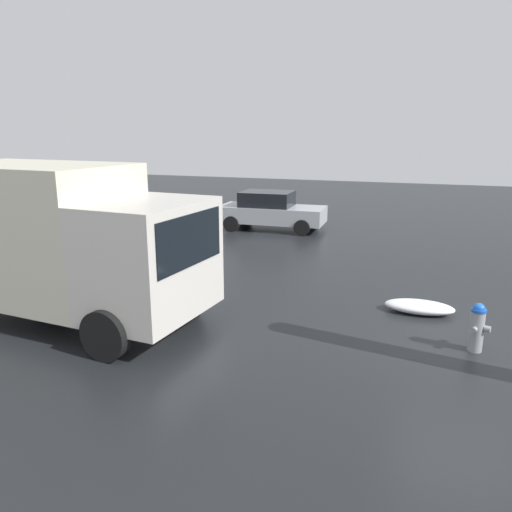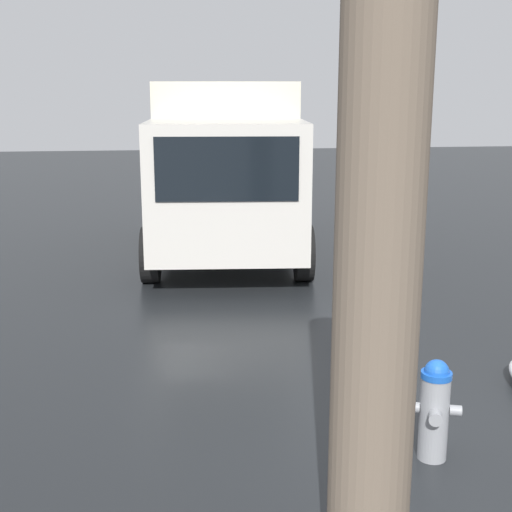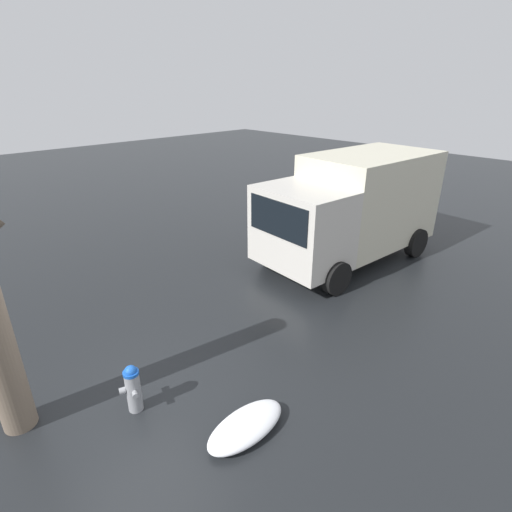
# 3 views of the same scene
# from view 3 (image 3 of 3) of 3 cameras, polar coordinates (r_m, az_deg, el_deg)

# --- Properties ---
(ground_plane) EXTENTS (60.00, 60.00, 0.00)m
(ground_plane) POSITION_cam_3_polar(r_m,az_deg,el_deg) (7.54, -16.71, -20.14)
(ground_plane) COLOR black
(fire_hydrant) EXTENTS (0.36, 0.45, 0.89)m
(fire_hydrant) POSITION_cam_3_polar(r_m,az_deg,el_deg) (7.24, -17.18, -17.51)
(fire_hydrant) COLOR gray
(fire_hydrant) RESTS_ON ground_plane
(delivery_truck) EXTENTS (5.97, 3.10, 3.16)m
(delivery_truck) POSITION_cam_3_polar(r_m,az_deg,el_deg) (12.28, 13.70, 6.99)
(delivery_truck) COLOR beige
(delivery_truck) RESTS_ON ground_plane
(snow_pile_by_hydrant) EXTENTS (1.45, 0.68, 0.27)m
(snow_pile_by_hydrant) POSITION_cam_3_polar(r_m,az_deg,el_deg) (6.81, -1.44, -23.13)
(snow_pile_by_hydrant) COLOR white
(snow_pile_by_hydrant) RESTS_ON ground_plane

